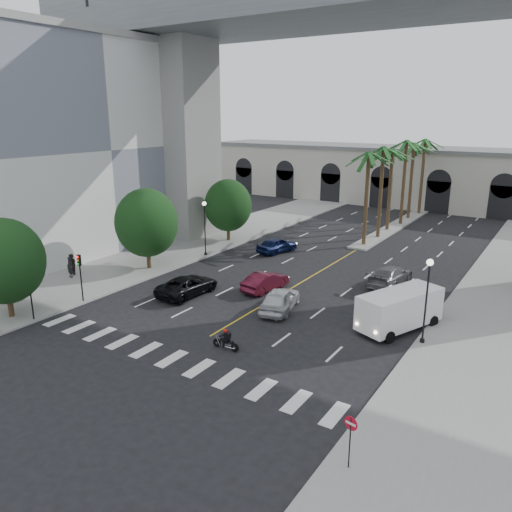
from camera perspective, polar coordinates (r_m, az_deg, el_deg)
The scene contains 30 objects.
ground at distance 30.15m, azimuth -7.67°, elevation -10.44°, with size 140.00×140.00×0.00m, color black.
sidewalk_left at distance 50.00m, azimuth -9.72°, elevation 0.41°, with size 8.00×100.00×0.15m, color gray.
sidewalk_right at distance 37.84m, azimuth 26.49°, elevation -6.30°, with size 8.00×100.00×0.15m, color gray.
median at distance 62.40m, azimuth 15.48°, elevation 3.21°, with size 2.00×24.00×0.20m, color gray.
building_left at distance 55.32m, azimuth -21.84°, elevation 11.79°, with size 16.50×32.50×20.60m.
pier_building at distance 77.92m, azimuth 19.59°, elevation 8.45°, with size 71.00×10.50×8.50m.
bridge at distance 44.97m, azimuth 15.08°, elevation 22.12°, with size 75.00×13.00×26.00m.
palm_a at distance 51.66m, azimuth 12.77°, elevation 10.94°, with size 3.20×3.20×10.30m.
palm_b at distance 55.37m, azimuth 14.37°, elevation 11.44°, with size 3.20×3.20×10.60m.
palm_c at distance 59.28m, azimuth 15.34°, elevation 11.21°, with size 3.20×3.20×10.10m.
palm_d at distance 62.95m, azimuth 16.85°, elevation 12.02°, with size 3.20×3.20×10.90m.
palm_e at distance 66.88m, azimuth 17.60°, elevation 11.76°, with size 3.20×3.20×10.40m.
palm_f at distance 70.65m, azimuth 18.76°, elevation 12.08°, with size 3.20×3.20×10.70m.
street_tree_near at distance 36.55m, azimuth -26.85°, elevation -0.54°, with size 5.20×5.20×6.89m.
street_tree_mid at distance 44.18m, azimuth -12.40°, elevation 3.72°, with size 5.44×5.44×7.21m.
street_tree_far at distance 53.19m, azimuth -3.21°, elevation 5.79°, with size 5.04×5.04×6.68m.
lamp_post_left_far at distance 47.69m, azimuth -5.87°, elevation 3.70°, with size 0.40×0.40×5.35m.
lamp_post_right at distance 30.75m, azimuth 18.94°, elevation -4.13°, with size 0.40×0.40×5.35m.
traffic_signal_near at distance 35.81m, azimuth -24.47°, elevation -3.10°, with size 0.25×0.18×3.65m.
traffic_signal_far at distance 37.96m, azimuth -19.46°, elevation -1.52°, with size 0.25×0.18×3.65m.
motorcycle_rider at distance 29.56m, azimuth -3.40°, elevation -9.61°, with size 1.81×0.49×1.30m.
car_a at distance 35.06m, azimuth 2.75°, elevation -4.95°, with size 1.92×4.77×1.63m, color silver.
car_b at distance 38.88m, azimuth 1.07°, elevation -2.93°, with size 1.53×4.38×1.44m, color #4B0F1E.
car_c at distance 38.32m, azimuth -7.83°, elevation -3.35°, with size 2.43×5.28×1.47m, color black.
car_d at distance 41.59m, azimuth 15.05°, elevation -2.11°, with size 2.23×5.49×1.59m, color slate.
car_e at distance 49.45m, azimuth 2.41°, elevation 1.29°, with size 1.81×4.49×1.53m, color #0D1740.
cargo_van at distance 33.10m, azimuth 16.05°, elevation -5.80°, with size 4.32×6.32×2.53m.
pedestrian_a at distance 44.16m, azimuth -20.50°, elevation -1.20°, with size 0.65×0.43×1.78m, color black.
pedestrian_b at distance 44.83m, azimuth -20.32°, elevation -0.92°, with size 0.88×0.68×1.80m, color black.
do_not_enter_sign at distance 20.36m, azimuth 10.74°, elevation -19.13°, with size 0.58×0.16×2.41m.
Camera 1 is at (17.80, -20.31, 13.40)m, focal length 35.00 mm.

